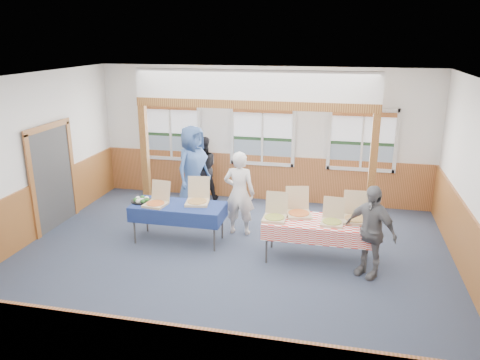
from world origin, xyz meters
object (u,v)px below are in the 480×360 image
(woman_white, at_px, (239,193))
(man_blue, at_px, (193,168))
(table_right, at_px, (318,223))
(woman_black, at_px, (202,169))
(table_left, at_px, (178,207))
(person_grey, at_px, (370,231))

(woman_white, xyz_separation_m, man_blue, (-1.35, 1.18, 0.12))
(woman_white, bearing_deg, man_blue, -40.55)
(table_right, xyz_separation_m, woman_black, (-2.92, 2.63, 0.09))
(table_left, bearing_deg, woman_black, 107.49)
(table_right, bearing_deg, man_blue, 159.40)
(woman_white, bearing_deg, person_grey, 154.42)
(table_right, xyz_separation_m, woman_white, (-1.61, 0.85, 0.16))
(table_left, height_order, woman_black, woman_black)
(table_left, height_order, table_right, same)
(table_left, distance_m, table_right, 2.69)
(woman_white, height_order, person_grey, woman_white)
(table_left, xyz_separation_m, woman_black, (-0.24, 2.41, 0.09))
(table_right, height_order, person_grey, person_grey)
(table_left, bearing_deg, table_right, 6.88)
(table_right, height_order, woman_white, woman_white)
(table_right, distance_m, man_blue, 3.60)
(table_left, xyz_separation_m, woman_white, (1.07, 0.63, 0.16))
(table_right, relative_size, man_blue, 1.04)
(table_right, distance_m, person_grey, 0.96)
(man_blue, xyz_separation_m, person_grey, (3.84, -2.41, -0.18))
(table_left, bearing_deg, woman_white, 42.09)
(table_left, distance_m, person_grey, 3.60)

